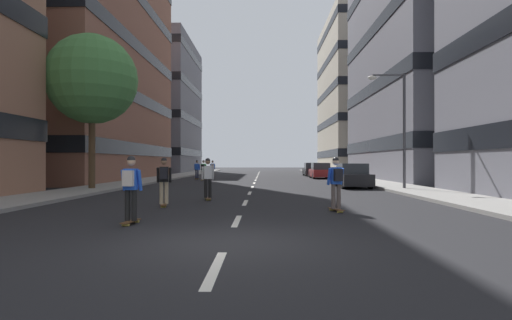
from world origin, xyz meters
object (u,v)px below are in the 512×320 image
(streetlamp_right, at_px, (398,117))
(skater_3, at_px, (164,179))
(parked_car_near, at_px, (352,176))
(skater_2, at_px, (208,177))
(skater_1, at_px, (213,168))
(skater_4, at_px, (197,169))
(parked_car_far, at_px, (320,171))
(parked_car_mid, at_px, (312,170))
(street_tree_near, at_px, (92,79))
(skater_0, at_px, (203,169))
(skater_5, at_px, (131,185))
(skater_6, at_px, (336,180))

(streetlamp_right, height_order, skater_3, streetlamp_right)
(parked_car_near, height_order, skater_2, skater_2)
(skater_1, relative_size, skater_2, 1.00)
(streetlamp_right, bearing_deg, skater_4, 133.52)
(parked_car_far, xyz_separation_m, skater_2, (-7.92, -22.89, 0.29))
(parked_car_mid, xyz_separation_m, street_tree_near, (-15.25, -24.35, 5.58))
(skater_0, xyz_separation_m, skater_5, (1.88, -25.42, 0.00))
(streetlamp_right, height_order, skater_6, streetlamp_right)
(parked_car_mid, xyz_separation_m, skater_0, (-10.86, -11.32, 0.32))
(parked_car_near, height_order, skater_0, skater_0)
(skater_0, bearing_deg, skater_6, -71.23)
(street_tree_near, bearing_deg, parked_car_far, 48.64)
(skater_1, xyz_separation_m, skater_2, (3.09, -26.19, -0.03))
(street_tree_near, distance_m, skater_0, 14.72)
(parked_car_near, height_order, streetlamp_right, streetlamp_right)
(parked_car_near, xyz_separation_m, parked_car_far, (0.00, 14.36, 0.00))
(parked_car_mid, height_order, parked_car_far, same)
(skater_1, xyz_separation_m, skater_4, (-0.73, -5.75, -0.03))
(skater_0, bearing_deg, parked_car_far, 21.58)
(skater_4, bearing_deg, skater_3, -83.58)
(skater_1, xyz_separation_m, skater_6, (7.83, -30.21, 0.00))
(parked_car_mid, bearing_deg, street_tree_near, -122.06)
(parked_car_near, distance_m, skater_6, 12.95)
(parked_car_far, relative_size, skater_0, 2.47)
(street_tree_near, relative_size, streetlamp_right, 1.33)
(parked_car_far, distance_m, skater_0, 11.69)
(parked_car_far, bearing_deg, parked_car_near, -90.00)
(street_tree_near, xyz_separation_m, skater_4, (3.51, 14.88, -5.29))
(skater_0, xyz_separation_m, skater_3, (1.72, -21.22, 0.00))
(skater_0, relative_size, skater_5, 1.00)
(skater_0, height_order, skater_1, same)
(parked_car_far, relative_size, skater_1, 2.47)
(parked_car_mid, relative_size, parked_car_far, 1.00)
(skater_0, relative_size, skater_4, 1.00)
(parked_car_near, xyz_separation_m, skater_2, (-7.92, -8.52, 0.29))
(streetlamp_right, distance_m, skater_0, 18.34)
(street_tree_near, relative_size, skater_6, 4.88)
(streetlamp_right, height_order, skater_0, streetlamp_right)
(skater_3, relative_size, skater_6, 1.00)
(parked_car_mid, distance_m, parked_car_far, 7.02)
(parked_car_near, relative_size, parked_car_far, 1.00)
(parked_car_near, distance_m, skater_2, 11.64)
(skater_2, relative_size, skater_6, 1.00)
(skater_2, bearing_deg, streetlamp_right, 30.77)
(street_tree_near, distance_m, skater_2, 10.62)
(skater_0, relative_size, skater_3, 1.00)
(street_tree_near, bearing_deg, parked_car_near, 10.99)
(skater_5, bearing_deg, parked_car_far, 73.18)
(skater_2, distance_m, skater_3, 2.90)
(streetlamp_right, bearing_deg, skater_2, -149.23)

